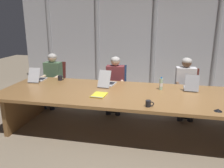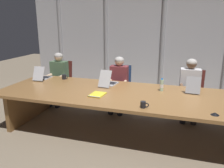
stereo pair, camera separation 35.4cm
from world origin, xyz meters
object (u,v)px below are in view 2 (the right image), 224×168
Objects in this scene: office_chair_left_mid at (120,92)px; office_chair_left_end at (61,86)px; water_bottle_primary at (162,85)px; coffee_mug_far at (143,105)px; person_left_end at (58,75)px; office_chair_center at (191,99)px; spiral_notepad at (97,95)px; laptop_center at (193,89)px; coffee_mug_near at (64,77)px; person_center at (190,85)px; conference_mic_left_side at (215,114)px; laptop_left_mid at (109,82)px; laptop_left_end at (43,76)px; person_left_mid at (118,80)px.

office_chair_left_end is at bearing -96.56° from office_chair_left_mid.
water_bottle_primary is 0.91m from coffee_mug_far.
person_left_end is at bearing 164.76° from water_bottle_primary.
office_chair_center is 4.13× the size of water_bottle_primary.
spiral_notepad is (-0.83, 0.34, -0.04)m from coffee_mug_far.
coffee_mug_near is at bearing 89.60° from laptop_center.
office_chair_left_end is at bearing -95.73° from person_center.
water_bottle_primary is (-0.52, -0.10, 0.05)m from laptop_center.
water_bottle_primary is 2.05m from coffee_mug_near.
conference_mic_left_side is (3.22, -1.53, 0.06)m from person_left_end.
laptop_left_mid reaches higher than office_chair_left_end.
person_left_end is at bearing -92.68° from person_center.
laptop_left_mid is at bearing 175.95° from water_bottle_primary.
laptop_left_end is 1.61m from person_left_mid.
conference_mic_left_side is at bearing 1.60° from coffee_mug_far.
office_chair_center is at bearing 92.20° from person_left_mid.
office_chair_left_end is at bearing 161.53° from water_bottle_primary.
office_chair_left_mid is 1.94m from coffee_mug_far.
person_left_end is at bearing -93.76° from person_left_mid.
conference_mic_left_side is at bearing -162.70° from laptop_center.
person_left_end reaches higher than office_chair_left_mid.
laptop_left_mid is 1.05m from coffee_mug_near.
office_chair_left_end is 3.01m from office_chair_center.
conference_mic_left_side is at bearing -48.17° from water_bottle_primary.
spiral_notepad is at bearing 157.72° from coffee_mug_far.
laptop_left_end is 0.48× the size of office_chair_left_mid.
person_center is 1.70m from coffee_mug_far.
laptop_left_end is 0.46m from coffee_mug_near.
person_left_end is at bearing 5.59° from office_chair_left_end.
person_left_mid is (1.50, 0.56, -0.11)m from laptop_left_end.
laptop_center is at bearing 27.17° from spiral_notepad.
office_chair_left_mid is (1.51, 0.71, -0.43)m from laptop_left_end.
office_chair_center is (0.02, 0.73, -0.43)m from laptop_center.
office_chair_left_end is (-2.99, 0.73, -0.42)m from laptop_center.
office_chair_left_mid is 0.35m from person_left_mid.
coffee_mug_far is (1.87, -1.13, -0.00)m from coffee_mug_near.
office_chair_left_mid is 6.85× the size of coffee_mug_near.
coffee_mug_far is (-0.17, -0.89, -0.06)m from water_bottle_primary.
spiral_notepad is at bearing 45.05° from office_chair_left_end.
person_left_mid is at bearing 93.10° from spiral_notepad.
conference_mic_left_side is at bearing 45.10° from person_left_mid.
laptop_center is at bearing 10.46° from water_bottle_primary.
person_center is 3.76× the size of spiral_notepad.
coffee_mug_far is at bearing -25.70° from person_center.
water_bottle_primary is at bearing -6.62° from coffee_mug_near.
person_left_mid is (-1.51, -0.16, 0.32)m from office_chair_center.
spiral_notepad is at bearing 169.97° from conference_mic_left_side.
office_chair_left_mid is (0.03, 0.75, -0.43)m from laptop_left_mid.
office_chair_left_mid is 1.36m from water_bottle_primary.
coffee_mug_near is (-1.04, 0.17, -0.01)m from laptop_left_mid.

